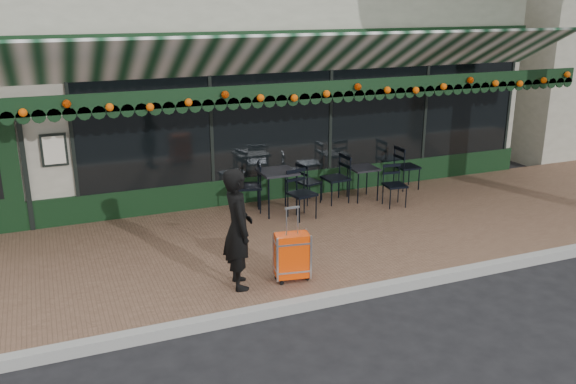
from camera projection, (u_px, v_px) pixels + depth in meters
name	position (u px, v px, depth m)	size (l,w,h in m)	color
ground	(363.00, 294.00, 8.40)	(80.00, 80.00, 0.00)	black
sidewalk	(305.00, 239.00, 10.14)	(18.00, 4.00, 0.15)	brown
curb	(366.00, 292.00, 8.31)	(18.00, 0.16, 0.15)	#9E9E99
restaurant_building	(208.00, 70.00, 14.63)	(12.00, 9.60, 4.50)	gray
woman	(238.00, 229.00, 8.08)	(0.60, 0.40, 1.66)	black
suitcase	(292.00, 256.00, 8.39)	(0.50, 0.33, 1.06)	#F84107
cafe_table_a	(363.00, 171.00, 11.77)	(0.52, 0.52, 0.64)	black
cafe_table_b	(277.00, 175.00, 10.98)	(0.64, 0.64, 0.79)	black
chair_a_left	(336.00, 179.00, 11.62)	(0.46, 0.46, 0.93)	black
chair_a_right	(407.00, 167.00, 12.47)	(0.45, 0.45, 0.90)	black
chair_a_front	(395.00, 186.00, 11.42)	(0.40, 0.40, 0.79)	black
chair_b_left	(249.00, 187.00, 11.12)	(0.46, 0.46, 0.92)	black
chair_b_right	(309.00, 182.00, 11.62)	(0.40, 0.40, 0.79)	black
chair_b_front	(302.00, 194.00, 10.76)	(0.44, 0.44, 0.88)	black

